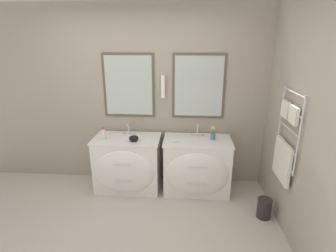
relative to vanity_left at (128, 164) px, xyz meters
name	(u,v)px	position (x,y,z in m)	size (l,w,h in m)	color
wall_back	(141,97)	(0.17, 0.36, 0.90)	(5.23, 0.14, 2.60)	#9E9384
wall_right	(294,118)	(2.01, -0.55, 0.89)	(0.13, 3.40, 2.60)	#9E9384
vanity_left	(128,164)	(0.00, 0.00, 0.00)	(0.94, 0.61, 0.79)	white
vanity_right	(197,166)	(1.00, 0.00, 0.00)	(0.94, 0.61, 0.79)	white
faucet_left	(128,129)	(0.00, 0.17, 0.47)	(0.17, 0.11, 0.18)	silver
faucet_right	(198,131)	(1.00, 0.17, 0.47)	(0.17, 0.11, 0.18)	silver
toiletry_bottle	(104,134)	(-0.30, -0.05, 0.47)	(0.05, 0.05, 0.17)	silver
amenity_bowl	(134,138)	(0.12, -0.08, 0.43)	(0.13, 0.13, 0.08)	black
flower_vase	(213,133)	(1.21, 0.06, 0.48)	(0.07, 0.07, 0.20)	teal
soap_dish	(177,141)	(0.71, -0.08, 0.40)	(0.09, 0.06, 0.04)	white
waste_bin	(264,208)	(1.82, -0.54, -0.27)	(0.18, 0.18, 0.25)	#282626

